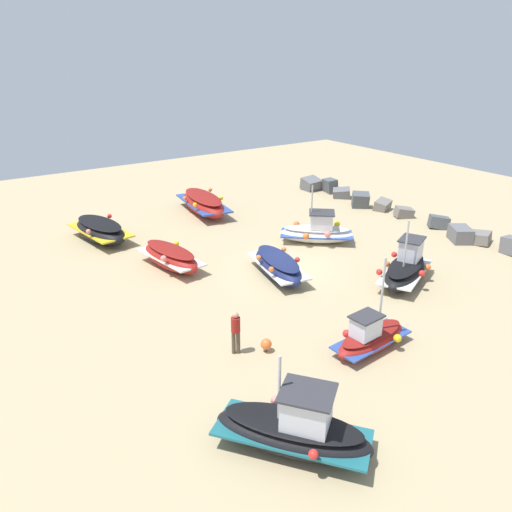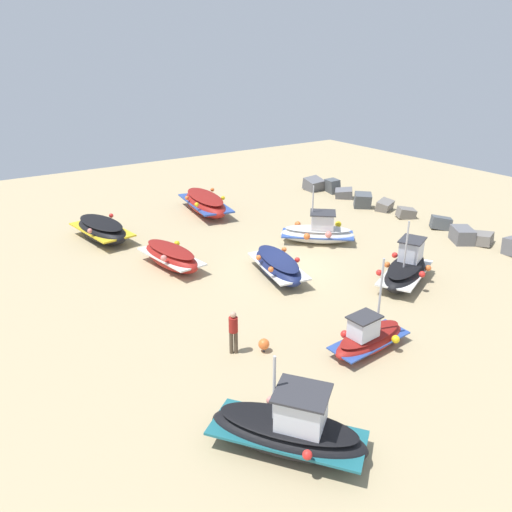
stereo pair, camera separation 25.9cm
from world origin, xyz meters
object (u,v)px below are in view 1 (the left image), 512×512
(fishing_boat_5, at_px, (278,266))
(fishing_boat_6, at_px, (406,269))
(fishing_boat_3, at_px, (294,429))
(fishing_boat_4, at_px, (371,337))
(fishing_boat_2, at_px, (203,203))
(mooring_buoy_0, at_px, (266,344))
(fishing_boat_1, at_px, (171,257))
(fishing_boat_0, at_px, (100,230))
(fishing_boat_7, at_px, (317,232))
(person_walking, at_px, (236,330))

(fishing_boat_5, relative_size, fishing_boat_6, 1.02)
(fishing_boat_3, distance_m, fishing_boat_4, 5.65)
(fishing_boat_4, bearing_deg, fishing_boat_2, -103.98)
(fishing_boat_2, relative_size, mooring_buoy_0, 11.36)
(fishing_boat_2, xyz_separation_m, fishing_boat_3, (19.64, -8.22, -0.03))
(fishing_boat_4, relative_size, fishing_boat_5, 0.79)
(fishing_boat_4, distance_m, fishing_boat_5, 6.89)
(mooring_buoy_0, bearing_deg, fishing_boat_2, 158.37)
(fishing_boat_1, distance_m, fishing_boat_3, 13.00)
(fishing_boat_4, distance_m, fishing_boat_6, 6.24)
(fishing_boat_0, xyz_separation_m, fishing_boat_2, (-1.23, 7.19, 0.04))
(fishing_boat_3, bearing_deg, fishing_boat_7, 99.81)
(fishing_boat_0, xyz_separation_m, person_walking, (13.72, 0.13, 0.33))
(fishing_boat_1, xyz_separation_m, fishing_boat_6, (7.52, 8.08, 0.07))
(fishing_boat_7, height_order, person_walking, fishing_boat_7)
(fishing_boat_1, bearing_deg, fishing_boat_3, 160.42)
(fishing_boat_3, height_order, fishing_boat_7, fishing_boat_7)
(fishing_boat_0, relative_size, fishing_boat_2, 0.82)
(fishing_boat_2, distance_m, person_walking, 16.53)
(fishing_boat_0, xyz_separation_m, mooring_buoy_0, (14.24, 1.05, -0.31))
(fishing_boat_0, bearing_deg, fishing_boat_7, 45.89)
(fishing_boat_3, xyz_separation_m, mooring_buoy_0, (-4.17, 2.09, -0.32))
(fishing_boat_3, height_order, fishing_boat_6, fishing_boat_6)
(fishing_boat_0, height_order, fishing_boat_7, fishing_boat_7)
(fishing_boat_0, xyz_separation_m, fishing_boat_3, (18.40, -1.03, 0.02))
(fishing_boat_2, bearing_deg, fishing_boat_4, 178.68)
(fishing_boat_6, distance_m, fishing_boat_7, 6.17)
(fishing_boat_0, bearing_deg, fishing_boat_2, 91.43)
(fishing_boat_1, relative_size, mooring_buoy_0, 8.39)
(fishing_boat_4, bearing_deg, fishing_boat_3, 18.78)
(person_walking, bearing_deg, fishing_boat_0, -149.39)
(fishing_boat_4, bearing_deg, fishing_boat_0, -79.74)
(fishing_boat_6, xyz_separation_m, mooring_buoy_0, (1.06, -8.56, -0.34))
(fishing_boat_3, xyz_separation_m, fishing_boat_6, (-5.23, 10.65, 0.02))
(mooring_buoy_0, bearing_deg, fishing_boat_4, 57.68)
(fishing_boat_7, xyz_separation_m, mooring_buoy_0, (7.23, -8.66, -0.30))
(fishing_boat_6, distance_m, person_walking, 9.51)
(fishing_boat_0, distance_m, fishing_boat_1, 5.86)
(fishing_boat_0, distance_m, fishing_boat_4, 16.73)
(fishing_boat_5, bearing_deg, fishing_boat_0, 41.25)
(fishing_boat_6, bearing_deg, fishing_boat_2, 74.99)
(fishing_boat_2, height_order, fishing_boat_4, fishing_boat_4)
(fishing_boat_6, xyz_separation_m, fishing_boat_7, (-6.17, 0.10, -0.04))
(fishing_boat_0, height_order, fishing_boat_2, fishing_boat_2)
(fishing_boat_0, distance_m, person_walking, 13.72)
(fishing_boat_2, xyz_separation_m, fishing_boat_5, (10.63, -1.98, -0.11))
(fishing_boat_1, bearing_deg, fishing_boat_2, -47.52)
(fishing_boat_2, distance_m, fishing_boat_3, 21.29)
(fishing_boat_4, relative_size, person_walking, 2.10)
(fishing_boat_7, distance_m, mooring_buoy_0, 11.29)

